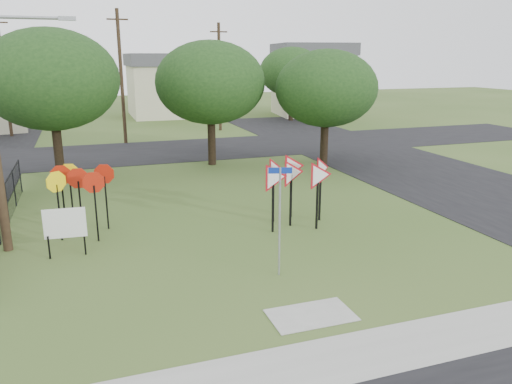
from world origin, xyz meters
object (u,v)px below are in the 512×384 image
Objects in this scene: stop_sign_cluster at (78,184)px; yield_sign_cluster at (295,175)px; info_board at (65,225)px; street_name_sign at (280,215)px.

yield_sign_cluster reaches higher than stop_sign_cluster.
stop_sign_cluster is at bearing 78.02° from info_board.
yield_sign_cluster is (7.33, -1.43, 0.07)m from stop_sign_cluster.
street_name_sign is 1.30× the size of stop_sign_cluster.
street_name_sign is 6.58m from info_board.
stop_sign_cluster is at bearing 134.17° from street_name_sign.
street_name_sign is 0.99× the size of yield_sign_cluster.
stop_sign_cluster reaches higher than info_board.
yield_sign_cluster is 2.02× the size of info_board.
street_name_sign is at bearing -45.83° from stop_sign_cluster.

